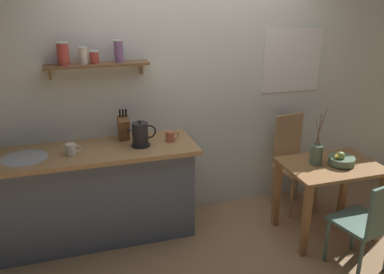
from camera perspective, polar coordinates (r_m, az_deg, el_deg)
name	(u,v)px	position (r m, az deg, el deg)	size (l,w,h in m)	color
ground_plane	(209,237)	(4.06, 2.45, -13.72)	(14.00, 14.00, 0.00)	#A87F56
back_wall	(209,84)	(4.16, 2.41, 7.45)	(6.80, 0.11, 2.70)	silver
kitchen_counter	(97,194)	(3.93, -13.07, -7.70)	(1.83, 0.63, 0.91)	slate
wall_shelf	(91,59)	(3.72, -13.87, 10.49)	(0.91, 0.20, 0.33)	brown
dining_table	(330,178)	(4.05, 18.63, -5.38)	(0.88, 0.63, 0.73)	#9E6B3D
dining_chair_near	(369,221)	(3.68, 23.43, -10.71)	(0.48, 0.48, 0.86)	#4C6B5B
dining_chair_far	(292,158)	(4.50, 13.75, -2.87)	(0.43, 0.43, 1.01)	tan
fruit_bowl	(341,160)	(3.99, 20.05, -2.97)	(0.24, 0.24, 0.14)	slate
twig_vase	(316,154)	(3.92, 16.91, -2.29)	(0.11, 0.11, 0.54)	#567056
electric_kettle	(141,135)	(3.70, -7.18, 0.34)	(0.26, 0.17, 0.24)	black
knife_block	(124,128)	(3.86, -9.51, 1.28)	(0.10, 0.17, 0.31)	brown
coffee_mug_by_sink	(71,149)	(3.64, -16.48, -1.66)	(0.13, 0.09, 0.10)	white
coffee_mug_spare	(170,136)	(3.81, -3.02, 0.11)	(0.13, 0.09, 0.10)	#C6664C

